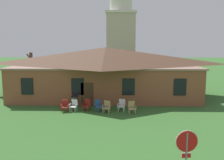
% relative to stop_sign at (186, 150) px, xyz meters
% --- Properties ---
extents(brick_building, '(18.86, 10.40, 5.18)m').
position_rel_stop_sign_xyz_m(brick_building, '(-3.74, 17.95, 0.87)').
color(brick_building, brown).
rests_on(brick_building, ground).
extents(dome_tower, '(5.18, 5.18, 16.74)m').
position_rel_stop_sign_xyz_m(dome_tower, '(-1.93, 34.36, 5.79)').
color(dome_tower, '#BCB29E').
rests_on(dome_tower, ground).
extents(stop_sign, '(0.80, 0.11, 2.50)m').
position_rel_stop_sign_xyz_m(stop_sign, '(0.00, 0.00, 0.00)').
color(stop_sign, slate).
rests_on(stop_sign, ground).
extents(lawn_chair_by_porch, '(0.70, 0.73, 0.96)m').
position_rel_stop_sign_xyz_m(lawn_chair_by_porch, '(-6.78, 11.08, -1.27)').
color(lawn_chair_by_porch, maroon).
rests_on(lawn_chair_by_porch, ground).
extents(lawn_chair_near_door, '(0.72, 0.76, 0.96)m').
position_rel_stop_sign_xyz_m(lawn_chair_near_door, '(-6.06, 11.26, -1.27)').
color(lawn_chair_near_door, white).
rests_on(lawn_chair_near_door, ground).
extents(lawn_chair_left_end, '(0.75, 0.81, 0.96)m').
position_rel_stop_sign_xyz_m(lawn_chair_left_end, '(-5.02, 11.47, -1.27)').
color(lawn_chair_left_end, maroon).
rests_on(lawn_chair_left_end, ground).
extents(lawn_chair_middle, '(0.83, 0.86, 0.96)m').
position_rel_stop_sign_xyz_m(lawn_chair_middle, '(-4.01, 11.24, -1.27)').
color(lawn_chair_middle, '#2D5693').
rests_on(lawn_chair_middle, ground).
extents(lawn_chair_right_end, '(0.72, 0.76, 0.96)m').
position_rel_stop_sign_xyz_m(lawn_chair_right_end, '(-3.31, 10.88, -1.27)').
color(lawn_chair_right_end, tan).
rests_on(lawn_chair_right_end, ground).
extents(lawn_chair_far_side, '(0.72, 0.76, 0.96)m').
position_rel_stop_sign_xyz_m(lawn_chair_far_side, '(-2.09, 11.48, -1.27)').
color(lawn_chair_far_side, white).
rests_on(lawn_chair_far_side, ground).
extents(lawn_chair_under_eave, '(0.69, 0.73, 0.96)m').
position_rel_stop_sign_xyz_m(lawn_chair_under_eave, '(-1.29, 10.76, -1.27)').
color(lawn_chair_under_eave, tan).
rests_on(lawn_chair_under_eave, ground).
extents(bare_tree_beside_building, '(1.79, 1.81, 4.57)m').
position_rel_stop_sign_xyz_m(bare_tree_beside_building, '(-12.58, 19.78, 0.70)').
color(bare_tree_beside_building, brown).
rests_on(bare_tree_beside_building, ground).
extents(trash_bin, '(0.56, 0.56, 0.98)m').
position_rel_stop_sign_xyz_m(trash_bin, '(-6.28, 12.66, -1.27)').
color(trash_bin, '#335638').
rests_on(trash_bin, ground).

